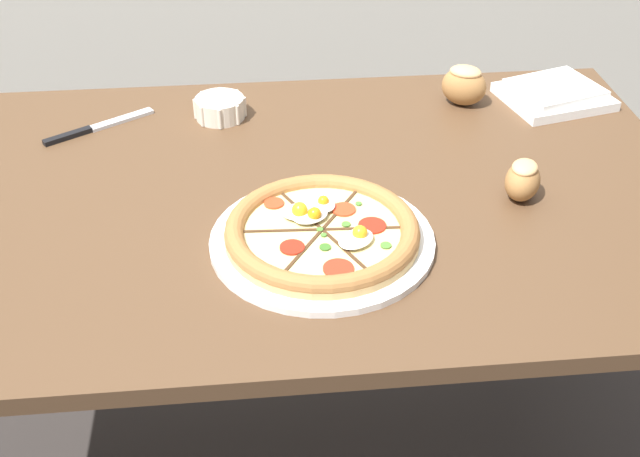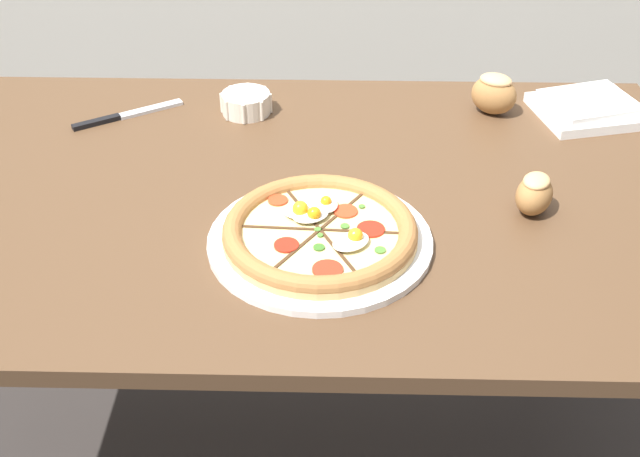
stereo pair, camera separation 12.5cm
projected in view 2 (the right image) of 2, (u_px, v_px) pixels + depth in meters
name	position (u px, v px, depth m)	size (l,w,h in m)	color
dining_table	(266.00, 232.00, 1.46)	(1.57, 0.90, 0.77)	#513823
pizza	(320.00, 233.00, 1.26)	(0.36, 0.36, 0.06)	white
ramekin_bowl	(246.00, 102.00, 1.62)	(0.11, 0.11, 0.04)	silver
napkin_folded	(589.00, 108.00, 1.62)	(0.24, 0.22, 0.04)	white
bread_piece_near	(534.00, 193.00, 1.32)	(0.09, 0.10, 0.07)	#A3703D
bread_piece_mid	(494.00, 93.00, 1.61)	(0.11, 0.11, 0.08)	#A3703D
knife_main	(127.00, 115.00, 1.62)	(0.20, 0.14, 0.01)	silver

